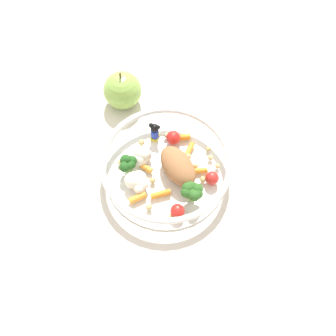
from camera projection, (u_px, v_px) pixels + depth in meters
The scene contains 3 objects.
ground_plane at pixel (166, 174), 0.77m from camera, with size 2.40×2.40×0.00m, color silver.
food_container at pixel (166, 168), 0.75m from camera, with size 0.23×0.23×0.05m.
loose_apple at pixel (122, 90), 0.82m from camera, with size 0.07×0.07×0.09m.
Camera 1 is at (-0.34, -0.14, 0.68)m, focal length 45.40 mm.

